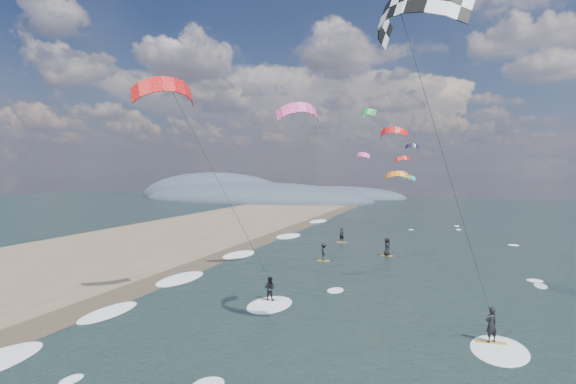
% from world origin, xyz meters
% --- Properties ---
extents(ground, '(260.00, 260.00, 0.00)m').
position_xyz_m(ground, '(0.00, 0.00, 0.00)').
color(ground, black).
rests_on(ground, ground).
extents(wet_sand_strip, '(3.00, 240.00, 0.00)m').
position_xyz_m(wet_sand_strip, '(-12.00, 10.00, 0.00)').
color(wet_sand_strip, '#382D23').
rests_on(wet_sand_strip, ground).
extents(coastal_hills, '(80.00, 41.00, 15.00)m').
position_xyz_m(coastal_hills, '(-44.84, 107.86, 0.00)').
color(coastal_hills, '#3D4756').
rests_on(coastal_hills, ground).
extents(kitesurfer_near_a, '(7.82, 9.40, 15.72)m').
position_xyz_m(kitesurfer_near_a, '(7.68, 2.75, 11.94)').
color(kitesurfer_near_a, '#C78A23').
rests_on(kitesurfer_near_a, ground).
extents(kitesurfer_near_b, '(6.78, 9.06, 14.04)m').
position_xyz_m(kitesurfer_near_b, '(-4.30, 7.15, 8.80)').
color(kitesurfer_near_b, '#C78A23').
rests_on(kitesurfer_near_b, ground).
extents(far_kitesurfers, '(7.12, 12.38, 1.79)m').
position_xyz_m(far_kitesurfers, '(-0.20, 29.23, 0.85)').
color(far_kitesurfers, '#C78A23').
rests_on(far_kitesurfers, ground).
extents(bg_kite_field, '(11.51, 72.17, 11.09)m').
position_xyz_m(bg_kite_field, '(-0.29, 58.84, 11.58)').
color(bg_kite_field, orange).
rests_on(bg_kite_field, ground).
extents(shoreline_surf, '(2.40, 79.40, 0.11)m').
position_xyz_m(shoreline_surf, '(-10.80, 14.75, 0.00)').
color(shoreline_surf, white).
rests_on(shoreline_surf, ground).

